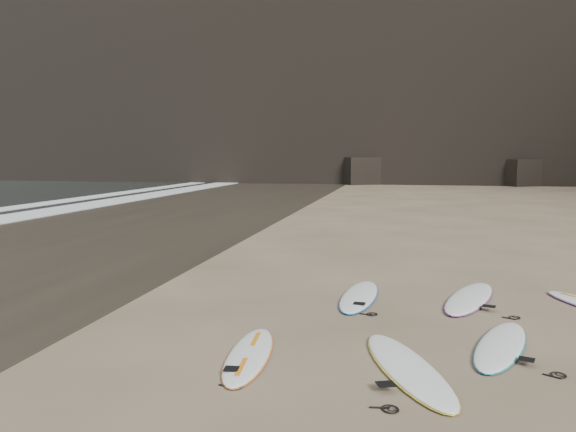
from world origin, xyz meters
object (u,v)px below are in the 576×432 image
surfboard_0 (249,354)px  surfboard_5 (359,296)px  surfboard_2 (501,345)px  surfboard_6 (470,297)px  surfboard_1 (408,367)px

surfboard_0 → surfboard_5: 3.65m
surfboard_2 → surfboard_6: (-0.12, 2.64, 0.01)m
surfboard_1 → surfboard_5: size_ratio=1.03×
surfboard_6 → surfboard_5: bearing=-155.0°
surfboard_1 → surfboard_2: 1.72m
surfboard_0 → surfboard_6: bearing=43.6°
surfboard_0 → surfboard_1: bearing=-6.8°
surfboard_1 → surfboard_6: size_ratio=0.96×
surfboard_0 → surfboard_5: bearing=65.4°
surfboard_1 → surfboard_2: surfboard_1 is taller
surfboard_1 → surfboard_0: bearing=158.0°
surfboard_5 → surfboard_0: bearing=-105.3°
surfboard_0 → surfboard_5: (1.23, 3.44, 0.01)m
surfboard_6 → surfboard_2: bearing=-69.5°
surfboard_1 → surfboard_6: (1.18, 3.77, 0.00)m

